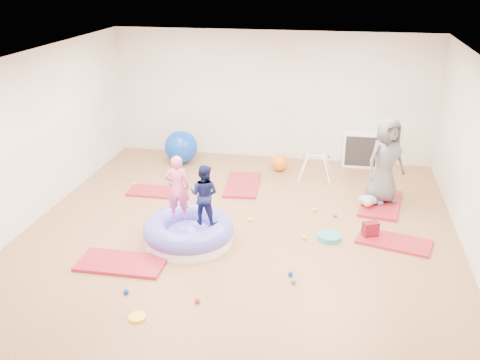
# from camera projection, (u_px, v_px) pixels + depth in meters

# --- Properties ---
(room) EXTENTS (7.01, 8.01, 2.81)m
(room) POSITION_uv_depth(u_px,v_px,m) (236.00, 157.00, 8.00)
(room) COLOR #A86E3C
(room) RESTS_ON ground
(gym_mat_front_left) EXTENTS (1.27, 0.65, 0.05)m
(gym_mat_front_left) POSITION_uv_depth(u_px,v_px,m) (122.00, 263.00, 7.79)
(gym_mat_front_left) COLOR #AC1C1E
(gym_mat_front_left) RESTS_ON ground
(gym_mat_mid_left) EXTENTS (1.06, 0.53, 0.04)m
(gym_mat_mid_left) POSITION_uv_depth(u_px,v_px,m) (156.00, 192.00, 10.24)
(gym_mat_mid_left) COLOR #AC1C1E
(gym_mat_mid_left) RESTS_ON ground
(gym_mat_center_back) EXTENTS (0.73, 1.31, 0.05)m
(gym_mat_center_back) POSITION_uv_depth(u_px,v_px,m) (242.00, 185.00, 10.55)
(gym_mat_center_back) COLOR #AC1C1E
(gym_mat_center_back) RESTS_ON ground
(gym_mat_right) EXTENTS (1.23, 0.83, 0.05)m
(gym_mat_right) POSITION_uv_depth(u_px,v_px,m) (394.00, 242.00, 8.40)
(gym_mat_right) COLOR #AC1C1E
(gym_mat_right) RESTS_ON ground
(gym_mat_rear_right) EXTENTS (0.86, 1.41, 0.06)m
(gym_mat_rear_right) POSITION_uv_depth(u_px,v_px,m) (381.00, 203.00, 9.73)
(gym_mat_rear_right) COLOR #AC1C1E
(gym_mat_rear_right) RESTS_ON ground
(inflatable_cushion) EXTENTS (1.43, 1.43, 0.45)m
(inflatable_cushion) POSITION_uv_depth(u_px,v_px,m) (189.00, 232.00, 8.39)
(inflatable_cushion) COLOR white
(inflatable_cushion) RESTS_ON ground
(child_pink) EXTENTS (0.41, 0.29, 1.04)m
(child_pink) POSITION_uv_depth(u_px,v_px,m) (177.00, 185.00, 8.20)
(child_pink) COLOR #F1588D
(child_pink) RESTS_ON inflatable_cushion
(child_navy) EXTENTS (0.51, 0.43, 0.95)m
(child_navy) POSITION_uv_depth(u_px,v_px,m) (204.00, 191.00, 8.07)
(child_navy) COLOR #111545
(child_navy) RESTS_ON inflatable_cushion
(adult_caregiver) EXTENTS (0.91, 0.84, 1.56)m
(adult_caregiver) POSITION_uv_depth(u_px,v_px,m) (386.00, 160.00, 9.49)
(adult_caregiver) COLOR #5B5B5B
(adult_caregiver) RESTS_ON gym_mat_rear_right
(infant) EXTENTS (0.33, 0.34, 0.20)m
(infant) POSITION_uv_depth(u_px,v_px,m) (368.00, 201.00, 9.53)
(infant) COLOR #8BA3C7
(infant) RESTS_ON gym_mat_rear_right
(ball_pit_balls) EXTENTS (4.03, 3.83, 0.08)m
(ball_pit_balls) POSITION_uv_depth(u_px,v_px,m) (240.00, 233.00, 8.63)
(ball_pit_balls) COLOR red
(ball_pit_balls) RESTS_ON ground
(exercise_ball_blue) EXTENTS (0.73, 0.73, 0.73)m
(exercise_ball_blue) POSITION_uv_depth(u_px,v_px,m) (181.00, 147.00, 11.66)
(exercise_ball_blue) COLOR #0B3EB0
(exercise_ball_blue) RESTS_ON ground
(exercise_ball_orange) EXTENTS (0.37, 0.37, 0.37)m
(exercise_ball_orange) POSITION_uv_depth(u_px,v_px,m) (280.00, 162.00, 11.28)
(exercise_ball_orange) COLOR orange
(exercise_ball_orange) RESTS_ON ground
(infant_play_gym) EXTENTS (0.66, 0.62, 0.50)m
(infant_play_gym) POSITION_uv_depth(u_px,v_px,m) (316.00, 163.00, 10.82)
(infant_play_gym) COLOR white
(infant_play_gym) RESTS_ON ground
(cube_shelf) EXTENTS (0.76, 0.37, 0.76)m
(cube_shelf) POSITION_uv_depth(u_px,v_px,m) (361.00, 149.00, 11.49)
(cube_shelf) COLOR white
(cube_shelf) RESTS_ON ground
(balance_disc) EXTENTS (0.37, 0.37, 0.08)m
(balance_disc) POSITION_uv_depth(u_px,v_px,m) (329.00, 237.00, 8.50)
(balance_disc) COLOR teal
(balance_disc) RESTS_ON ground
(backpack) EXTENTS (0.28, 0.24, 0.28)m
(backpack) POSITION_uv_depth(u_px,v_px,m) (370.00, 230.00, 8.51)
(backpack) COLOR red
(backpack) RESTS_ON ground
(yellow_toy) EXTENTS (0.22, 0.22, 0.03)m
(yellow_toy) POSITION_uv_depth(u_px,v_px,m) (137.00, 317.00, 6.62)
(yellow_toy) COLOR yellow
(yellow_toy) RESTS_ON ground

